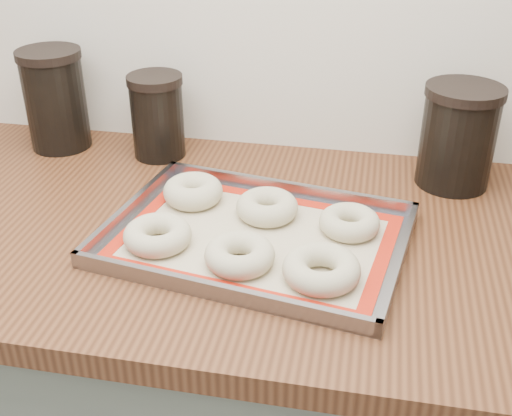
% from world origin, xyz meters
% --- Properties ---
extents(countertop, '(3.06, 0.68, 0.04)m').
position_xyz_m(countertop, '(0.00, 1.68, 0.88)').
color(countertop, brown).
rests_on(countertop, cabinet).
extents(baking_tray, '(0.51, 0.40, 0.03)m').
position_xyz_m(baking_tray, '(0.05, 1.63, 0.91)').
color(baking_tray, gray).
rests_on(baking_tray, countertop).
extents(baking_mat, '(0.46, 0.35, 0.00)m').
position_xyz_m(baking_mat, '(0.05, 1.63, 0.90)').
color(baking_mat, '#C6B793').
rests_on(baking_mat, baking_tray).
extents(bagel_front_left, '(0.12, 0.12, 0.04)m').
position_xyz_m(bagel_front_left, '(-0.09, 1.58, 0.92)').
color(bagel_front_left, beige).
rests_on(bagel_front_left, baking_mat).
extents(bagel_front_mid, '(0.11, 0.11, 0.04)m').
position_xyz_m(bagel_front_mid, '(0.05, 1.55, 0.92)').
color(bagel_front_mid, beige).
rests_on(bagel_front_mid, baking_mat).
extents(bagel_front_right, '(0.12, 0.12, 0.04)m').
position_xyz_m(bagel_front_right, '(0.17, 1.54, 0.92)').
color(bagel_front_right, beige).
rests_on(bagel_front_right, baking_mat).
extents(bagel_back_left, '(0.12, 0.12, 0.04)m').
position_xyz_m(bagel_back_left, '(-0.08, 1.73, 0.92)').
color(bagel_back_left, beige).
rests_on(bagel_back_left, baking_mat).
extents(bagel_back_mid, '(0.13, 0.13, 0.04)m').
position_xyz_m(bagel_back_mid, '(0.06, 1.70, 0.92)').
color(bagel_back_mid, beige).
rests_on(bagel_back_mid, baking_mat).
extents(bagel_back_right, '(0.11, 0.11, 0.03)m').
position_xyz_m(bagel_back_right, '(0.20, 1.68, 0.92)').
color(bagel_back_right, beige).
rests_on(bagel_back_right, baking_mat).
extents(canister_left, '(0.13, 0.13, 0.20)m').
position_xyz_m(canister_left, '(-0.41, 1.91, 1.00)').
color(canister_left, black).
rests_on(canister_left, countertop).
extents(canister_mid, '(0.11, 0.11, 0.17)m').
position_xyz_m(canister_mid, '(-0.20, 1.91, 0.98)').
color(canister_mid, black).
rests_on(canister_mid, countertop).
extents(canister_right, '(0.14, 0.14, 0.19)m').
position_xyz_m(canister_right, '(0.37, 1.89, 0.99)').
color(canister_right, black).
rests_on(canister_right, countertop).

